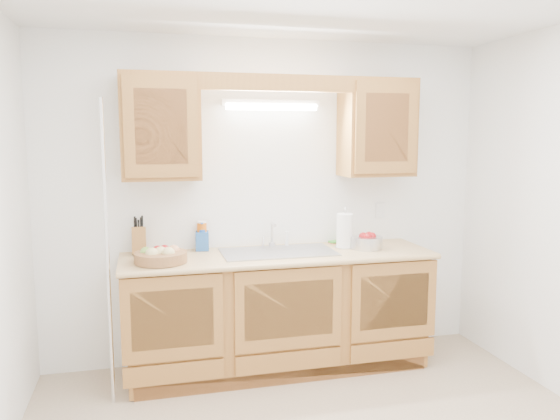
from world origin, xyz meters
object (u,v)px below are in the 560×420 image
object	(u,v)px
knife_block	(139,240)
fruit_basket	(161,256)
apple_bowl	(367,241)
paper_towel	(345,231)

from	to	relation	value
knife_block	fruit_basket	bearing A→B (deg)	-63.69
knife_block	apple_bowl	distance (m)	1.72
knife_block	paper_towel	size ratio (longest dim) A/B	0.91
fruit_basket	knife_block	xyz separation A→B (m)	(-0.14, 0.32, 0.05)
fruit_basket	paper_towel	world-z (taller)	paper_towel
paper_towel	apple_bowl	xyz separation A→B (m)	(0.16, -0.07, -0.08)
fruit_basket	apple_bowl	size ratio (longest dim) A/B	1.49
fruit_basket	paper_towel	xyz separation A→B (m)	(1.40, 0.16, 0.08)
fruit_basket	paper_towel	distance (m)	1.41
paper_towel	knife_block	bearing A→B (deg)	174.12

